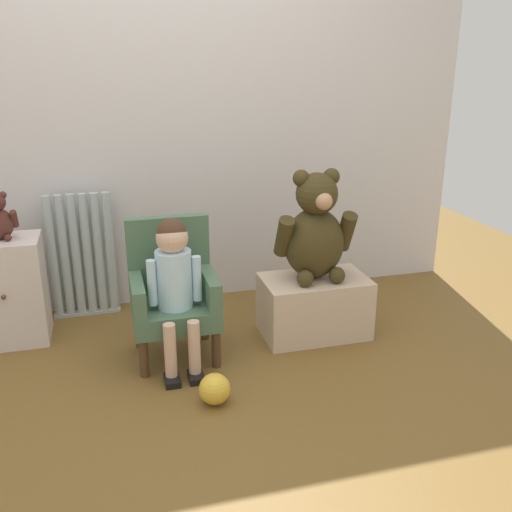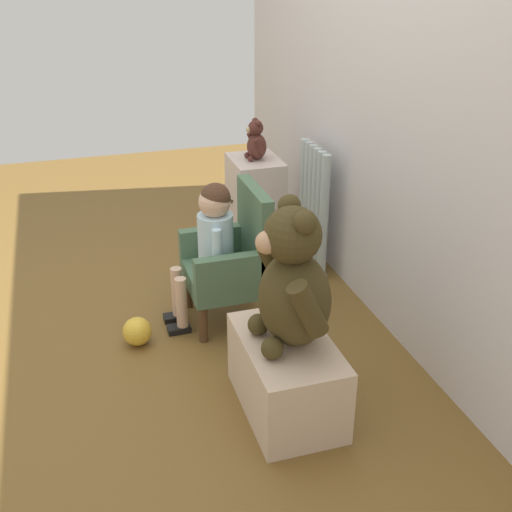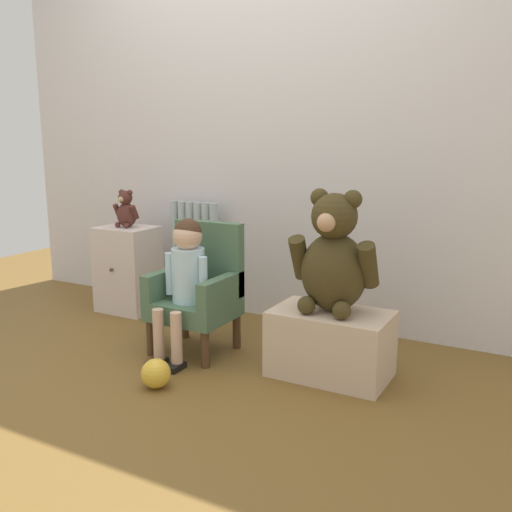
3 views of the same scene
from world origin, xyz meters
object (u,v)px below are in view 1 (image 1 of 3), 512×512
(radiator, at_px, (82,256))
(low_bench, at_px, (314,306))
(small_dresser, at_px, (8,291))
(child_armchair, at_px, (173,292))
(child_figure, at_px, (174,273))
(toy_ball, at_px, (215,389))
(large_teddy_bear, at_px, (315,231))

(radiator, xyz_separation_m, low_bench, (1.18, -0.58, -0.20))
(radiator, distance_m, small_dresser, 0.44)
(small_dresser, relative_size, low_bench, 1.00)
(child_armchair, relative_size, child_figure, 0.94)
(low_bench, bearing_deg, toy_ball, -141.60)
(radiator, relative_size, child_armchair, 1.05)
(low_bench, xyz_separation_m, large_teddy_bear, (-0.00, 0.02, 0.41))
(child_armchair, xyz_separation_m, large_teddy_bear, (0.75, 0.03, 0.24))
(low_bench, bearing_deg, large_teddy_bear, 99.17)
(small_dresser, distance_m, child_figure, 0.95)
(radiator, relative_size, low_bench, 1.29)
(low_bench, bearing_deg, radiator, 153.96)
(radiator, relative_size, child_figure, 0.99)
(radiator, bearing_deg, large_teddy_bear, -25.43)
(child_figure, bearing_deg, large_teddy_bear, 10.42)
(child_figure, distance_m, large_teddy_bear, 0.77)
(child_figure, bearing_deg, toy_ball, -75.27)
(child_armchair, relative_size, large_teddy_bear, 1.19)
(radiator, bearing_deg, child_figure, -58.14)
(small_dresser, xyz_separation_m, child_figure, (0.80, -0.47, 0.19))
(child_figure, xyz_separation_m, toy_ball, (0.10, -0.39, -0.40))
(child_armchair, xyz_separation_m, low_bench, (0.75, 0.01, -0.17))
(child_armchair, bearing_deg, low_bench, 0.82)
(radiator, height_order, small_dresser, radiator)
(child_armchair, distance_m, low_bench, 0.77)
(radiator, height_order, large_teddy_bear, large_teddy_bear)
(child_armchair, height_order, low_bench, child_armchair)
(small_dresser, xyz_separation_m, child_armchair, (0.80, -0.36, 0.05))
(child_figure, distance_m, toy_ball, 0.57)
(child_armchair, height_order, child_figure, child_figure)
(large_teddy_bear, relative_size, toy_ball, 4.20)
(small_dresser, height_order, low_bench, small_dresser)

